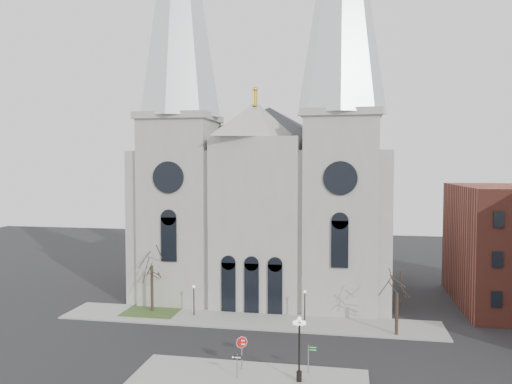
% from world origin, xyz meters
% --- Properties ---
extents(ground, '(160.00, 160.00, 0.00)m').
position_xyz_m(ground, '(0.00, 0.00, 0.00)').
color(ground, black).
rests_on(ground, ground).
extents(sidewalk_far, '(40.00, 6.00, 0.14)m').
position_xyz_m(sidewalk_far, '(0.00, 11.00, 0.07)').
color(sidewalk_far, gray).
rests_on(sidewalk_far, ground).
extents(grass_patch, '(6.00, 5.00, 0.18)m').
position_xyz_m(grass_patch, '(-11.00, 12.00, 0.09)').
color(grass_patch, '#33491F').
rests_on(grass_patch, ground).
extents(cathedral, '(33.00, 26.66, 54.00)m').
position_xyz_m(cathedral, '(0.00, 22.86, 18.48)').
color(cathedral, '#99968E').
rests_on(cathedral, ground).
extents(tree_left, '(3.20, 3.20, 7.50)m').
position_xyz_m(tree_left, '(-11.00, 12.00, 5.58)').
color(tree_left, black).
rests_on(tree_left, ground).
extents(tree_right, '(3.20, 3.20, 6.00)m').
position_xyz_m(tree_right, '(15.00, 9.00, 4.47)').
color(tree_right, black).
rests_on(tree_right, ground).
extents(ped_lamp_left, '(0.32, 0.32, 3.26)m').
position_xyz_m(ped_lamp_left, '(-6.00, 11.50, 2.33)').
color(ped_lamp_left, black).
rests_on(ped_lamp_left, sidewalk_far).
extents(ped_lamp_right, '(0.32, 0.32, 3.26)m').
position_xyz_m(ped_lamp_right, '(6.00, 11.50, 2.33)').
color(ped_lamp_right, black).
rests_on(ped_lamp_right, sidewalk_far).
extents(stop_sign, '(0.95, 0.17, 2.66)m').
position_xyz_m(stop_sign, '(2.11, -1.65, 2.02)').
color(stop_sign, slate).
rests_on(stop_sign, sidewalk_near).
extents(globe_lamp, '(1.27, 1.27, 4.93)m').
position_xyz_m(globe_lamp, '(6.81, -3.06, 3.24)').
color(globe_lamp, black).
rests_on(globe_lamp, sidewalk_near).
extents(one_way_sign, '(0.81, 0.08, 1.86)m').
position_xyz_m(one_way_sign, '(2.12, -3.39, 1.42)').
color(one_way_sign, slate).
rests_on(one_way_sign, sidewalk_near).
extents(street_name_sign, '(0.72, 0.09, 2.25)m').
position_xyz_m(street_name_sign, '(7.46, -1.49, 1.47)').
color(street_name_sign, slate).
rests_on(street_name_sign, sidewalk_near).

